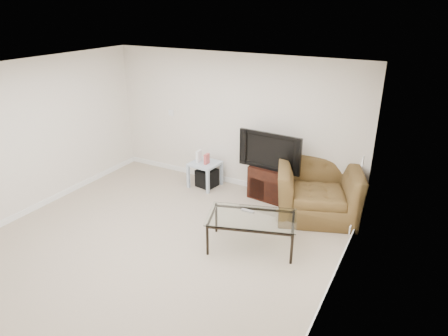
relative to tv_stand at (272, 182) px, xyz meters
The scene contains 18 objects.
floor 2.47m from the tv_stand, 111.36° to the right, with size 5.00×5.00×0.00m, color tan.
ceiling 3.29m from the tv_stand, 111.36° to the right, with size 5.00×5.00×0.00m, color white.
wall_back 1.32m from the tv_stand, 166.14° to the left, with size 5.00×0.02×2.50m, color silver.
wall_left 4.20m from the tv_stand, 146.09° to the right, with size 0.02×5.00×2.50m, color silver.
wall_right 2.95m from the tv_stand, 54.80° to the right, with size 0.02×5.00×2.50m, color silver.
plate_back 2.49m from the tv_stand, behind, with size 0.12×0.02×0.12m, color white.
plate_right_switch 1.98m from the tv_stand, 23.07° to the right, with size 0.02×0.09×0.13m, color white.
plate_right_outlet 1.87m from the tv_stand, 31.54° to the right, with size 0.02×0.08×0.12m, color white.
tv_stand is the anchor object (origin of this frame).
dvd_player 0.21m from the tv_stand, 96.56° to the right, with size 0.40×0.28×0.06m, color black.
television 0.63m from the tv_stand, 96.56° to the right, with size 1.07×0.21×0.66m, color black.
side_table 1.32m from the tv_stand, behind, with size 0.51×0.51×0.49m, color #A5BFC6, non-canonical shape.
subwoofer 1.29m from the tv_stand, behind, with size 0.34×0.34×0.34m, color black.
game_console 1.47m from the tv_stand, behind, with size 0.05×0.16×0.22m, color white.
game_case 1.29m from the tv_stand, behind, with size 0.05×0.14×0.19m, color #CC4C4C.
recliner 0.97m from the tv_stand, 14.34° to the right, with size 1.32×0.86×1.15m, color #513C25.
coffee_table 1.65m from the tv_stand, 77.92° to the right, with size 1.25×0.71×0.49m, color black, non-canonical shape.
remote 1.53m from the tv_stand, 81.52° to the right, with size 0.20×0.05×0.02m, color #B2B2B7.
Camera 1 is at (3.23, -3.87, 3.31)m, focal length 32.00 mm.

